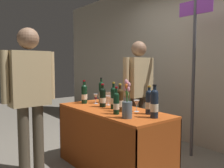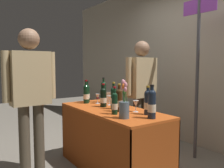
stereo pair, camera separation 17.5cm
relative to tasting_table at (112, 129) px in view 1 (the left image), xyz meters
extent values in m
cube|color=#B2A893|center=(0.00, 1.65, 0.88)|extent=(7.60, 0.12, 2.78)
cube|color=#B74C19|center=(0.00, 0.00, 0.23)|extent=(1.50, 0.64, 0.02)
cube|color=#963E14|center=(0.00, -0.31, -0.15)|extent=(1.50, 0.01, 0.73)
cube|color=#963E14|center=(0.00, 0.31, -0.15)|extent=(1.50, 0.01, 0.73)
cube|color=#963E14|center=(-0.75, 0.00, -0.15)|extent=(0.01, 0.64, 0.73)
cube|color=#963E14|center=(0.75, 0.00, -0.15)|extent=(0.01, 0.64, 0.73)
cylinder|color=black|center=(-0.18, -0.01, 0.34)|extent=(0.08, 0.08, 0.20)
sphere|color=black|center=(-0.18, -0.01, 0.44)|extent=(0.08, 0.08, 0.08)
cylinder|color=black|center=(-0.18, -0.01, 0.48)|extent=(0.03, 0.03, 0.08)
cylinder|color=maroon|center=(-0.18, -0.01, 0.53)|extent=(0.04, 0.04, 0.02)
cylinder|color=beige|center=(-0.18, -0.01, 0.33)|extent=(0.08, 0.08, 0.06)
cylinder|color=#192333|center=(0.62, 0.05, 0.37)|extent=(0.08, 0.08, 0.25)
sphere|color=#192333|center=(0.62, 0.05, 0.49)|extent=(0.08, 0.08, 0.08)
cylinder|color=#192333|center=(0.62, 0.05, 0.52)|extent=(0.03, 0.03, 0.07)
cylinder|color=black|center=(0.62, 0.05, 0.57)|extent=(0.04, 0.04, 0.02)
cylinder|color=beige|center=(0.62, 0.05, 0.35)|extent=(0.08, 0.08, 0.08)
cylinder|color=black|center=(0.00, 0.02, 0.36)|extent=(0.07, 0.07, 0.23)
sphere|color=black|center=(0.00, 0.02, 0.47)|extent=(0.07, 0.07, 0.07)
cylinder|color=black|center=(0.00, 0.02, 0.51)|extent=(0.03, 0.03, 0.08)
cylinder|color=#B7932D|center=(0.00, 0.02, 0.56)|extent=(0.03, 0.03, 0.02)
cylinder|color=beige|center=(0.00, 0.02, 0.34)|extent=(0.07, 0.07, 0.07)
cylinder|color=#38230F|center=(0.17, -0.02, 0.35)|extent=(0.07, 0.07, 0.22)
sphere|color=#38230F|center=(0.17, -0.02, 0.46)|extent=(0.07, 0.07, 0.07)
cylinder|color=#38230F|center=(0.17, -0.02, 0.50)|extent=(0.03, 0.03, 0.08)
cylinder|color=#B7932D|center=(0.17, -0.02, 0.55)|extent=(0.04, 0.04, 0.02)
cylinder|color=beige|center=(0.17, -0.02, 0.34)|extent=(0.08, 0.08, 0.07)
cylinder|color=black|center=(-0.62, 0.01, 0.35)|extent=(0.07, 0.07, 0.21)
sphere|color=black|center=(-0.62, 0.01, 0.45)|extent=(0.06, 0.06, 0.06)
cylinder|color=black|center=(-0.62, 0.01, 0.49)|extent=(0.03, 0.03, 0.08)
cylinder|color=black|center=(-0.62, 0.01, 0.54)|extent=(0.03, 0.03, 0.02)
cylinder|color=beige|center=(-0.62, 0.01, 0.33)|extent=(0.07, 0.07, 0.07)
cylinder|color=black|center=(-0.54, -0.05, 0.35)|extent=(0.07, 0.07, 0.22)
sphere|color=black|center=(-0.54, -0.05, 0.46)|extent=(0.07, 0.07, 0.07)
cylinder|color=black|center=(-0.54, -0.05, 0.50)|extent=(0.03, 0.03, 0.08)
cylinder|color=maroon|center=(-0.54, -0.05, 0.55)|extent=(0.03, 0.03, 0.02)
cylinder|color=beige|center=(-0.54, -0.05, 0.33)|extent=(0.08, 0.08, 0.07)
cylinder|color=#192333|center=(0.46, 0.14, 0.35)|extent=(0.07, 0.07, 0.22)
sphere|color=#192333|center=(0.46, 0.14, 0.47)|extent=(0.07, 0.07, 0.07)
cylinder|color=#192333|center=(0.46, 0.14, 0.50)|extent=(0.03, 0.03, 0.07)
cylinder|color=#B7932D|center=(0.46, 0.14, 0.54)|extent=(0.03, 0.03, 0.02)
cylinder|color=beige|center=(0.46, 0.14, 0.34)|extent=(0.08, 0.08, 0.07)
cylinder|color=black|center=(-0.47, 0.18, 0.37)|extent=(0.07, 0.07, 0.26)
sphere|color=black|center=(-0.47, 0.18, 0.50)|extent=(0.07, 0.07, 0.07)
cylinder|color=black|center=(-0.47, 0.18, 0.54)|extent=(0.03, 0.03, 0.07)
cylinder|color=black|center=(-0.47, 0.18, 0.58)|extent=(0.03, 0.03, 0.02)
cylinder|color=beige|center=(-0.47, 0.18, 0.35)|extent=(0.07, 0.07, 0.08)
cylinder|color=black|center=(0.25, -0.14, 0.34)|extent=(0.06, 0.06, 0.20)
sphere|color=black|center=(0.25, -0.14, 0.44)|extent=(0.06, 0.06, 0.06)
cylinder|color=black|center=(0.25, -0.14, 0.48)|extent=(0.02, 0.02, 0.08)
cylinder|color=maroon|center=(0.25, -0.14, 0.53)|extent=(0.03, 0.03, 0.02)
cylinder|color=beige|center=(0.25, -0.14, 0.33)|extent=(0.07, 0.07, 0.06)
cylinder|color=silver|center=(-0.25, 0.13, 0.24)|extent=(0.07, 0.07, 0.00)
cylinder|color=silver|center=(-0.25, 0.13, 0.27)|extent=(0.01, 0.01, 0.06)
cone|color=silver|center=(-0.25, 0.13, 0.33)|extent=(0.08, 0.08, 0.06)
cylinder|color=silver|center=(0.29, 0.13, 0.24)|extent=(0.06, 0.06, 0.00)
cylinder|color=silver|center=(0.29, 0.13, 0.28)|extent=(0.01, 0.01, 0.06)
cone|color=silver|center=(0.29, 0.13, 0.34)|extent=(0.07, 0.07, 0.07)
cylinder|color=silver|center=(-0.44, 0.07, 0.24)|extent=(0.06, 0.06, 0.00)
cylinder|color=silver|center=(-0.44, 0.07, 0.27)|extent=(0.01, 0.01, 0.06)
cone|color=silver|center=(-0.44, 0.07, 0.34)|extent=(0.06, 0.06, 0.07)
cylinder|color=#590C19|center=(-0.44, 0.07, 0.32)|extent=(0.03, 0.03, 0.02)
cylinder|color=slate|center=(0.46, -0.17, 0.32)|extent=(0.10, 0.10, 0.16)
cylinder|color=#38722D|center=(0.46, -0.17, 0.46)|extent=(0.03, 0.01, 0.27)
ellipsoid|color=pink|center=(0.45, -0.17, 0.59)|extent=(0.03, 0.03, 0.05)
cylinder|color=#38722D|center=(0.46, -0.17, 0.45)|extent=(0.05, 0.01, 0.25)
ellipsoid|color=pink|center=(0.48, -0.17, 0.58)|extent=(0.03, 0.03, 0.05)
cylinder|color=#38722D|center=(0.46, -0.17, 0.46)|extent=(0.01, 0.04, 0.28)
ellipsoid|color=pink|center=(0.46, -0.18, 0.60)|extent=(0.03, 0.03, 0.05)
cylinder|color=#38722D|center=(0.49, -0.16, 0.43)|extent=(0.01, 0.04, 0.21)
ellipsoid|color=pink|center=(0.49, -0.18, 0.53)|extent=(0.03, 0.03, 0.05)
cylinder|color=#38722D|center=(0.44, -0.16, 0.43)|extent=(0.01, 0.04, 0.21)
ellipsoid|color=pink|center=(0.44, -0.18, 0.54)|extent=(0.03, 0.03, 0.05)
cylinder|color=#38722D|center=(0.45, -0.17, 0.44)|extent=(0.03, 0.04, 0.24)
ellipsoid|color=#E05B1E|center=(0.47, -0.19, 0.56)|extent=(0.03, 0.03, 0.05)
cube|color=silver|center=(-0.34, 0.20, 0.32)|extent=(0.14, 0.13, 0.16)
cylinder|color=#4C4233|center=(-0.32, 0.82, -0.11)|extent=(0.12, 0.12, 0.81)
cylinder|color=#4C4233|center=(-0.30, 0.65, -0.11)|extent=(0.12, 0.12, 0.81)
cube|color=tan|center=(-0.31, 0.73, 0.58)|extent=(0.27, 0.48, 0.57)
sphere|color=#8C664C|center=(-0.31, 0.73, 1.00)|extent=(0.22, 0.22, 0.22)
cylinder|color=tan|center=(-0.34, 1.01, 0.61)|extent=(0.08, 0.08, 0.53)
cylinder|color=tan|center=(-0.27, 0.46, 0.61)|extent=(0.08, 0.08, 0.53)
cylinder|color=#4C4233|center=(-0.38, -0.92, -0.09)|extent=(0.12, 0.12, 0.84)
cylinder|color=#4C4233|center=(-0.38, -0.76, -0.09)|extent=(0.12, 0.12, 0.84)
cube|color=tan|center=(-0.38, -0.84, 0.62)|extent=(0.22, 0.42, 0.59)
sphere|color=#8C664C|center=(-0.38, -0.84, 1.05)|extent=(0.23, 0.23, 0.23)
cylinder|color=tan|center=(-0.37, -1.09, 0.64)|extent=(0.08, 0.08, 0.55)
cylinder|color=tan|center=(-0.39, -0.59, 0.64)|extent=(0.08, 0.08, 0.55)
cylinder|color=#47474C|center=(0.32, 1.16, 0.57)|extent=(0.04, 0.04, 2.17)
cube|color=#7A3393|center=(0.32, 1.16, 1.53)|extent=(0.50, 0.02, 0.19)
camera|label=1|loc=(2.19, -1.71, 0.78)|focal=37.94mm
camera|label=2|loc=(2.29, -1.57, 0.78)|focal=37.94mm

